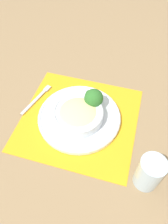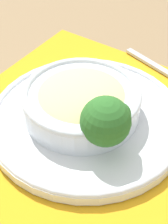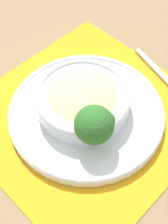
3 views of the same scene
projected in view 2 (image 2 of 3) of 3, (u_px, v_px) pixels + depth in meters
The scene contains 7 objects.
ground_plane at pixel (87, 125), 0.62m from camera, with size 4.00×4.00×0.00m, color #8C704C.
placemat at pixel (87, 124), 0.62m from camera, with size 0.48×0.47×0.00m.
plate at pixel (87, 118), 0.61m from camera, with size 0.32×0.32×0.02m.
bowl at pixel (82, 100), 0.60m from camera, with size 0.19×0.19×0.05m.
broccoli_floret at pixel (106, 121), 0.53m from camera, with size 0.07×0.07×0.09m.
carrot_slice_near at pixel (124, 105), 0.62m from camera, with size 0.04×0.04×0.01m.
carrot_slice_middle at pixel (117, 98), 0.64m from camera, with size 0.04×0.04×0.01m.
Camera 2 is at (0.35, 0.28, 0.44)m, focal length 60.00 mm.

